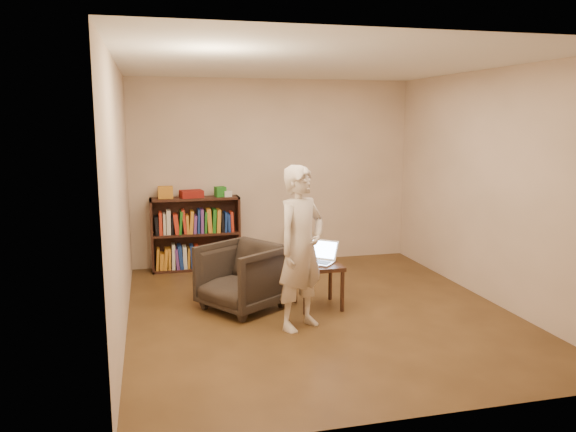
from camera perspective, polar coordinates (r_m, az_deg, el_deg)
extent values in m
plane|color=#422B15|center=(6.15, 3.18, -9.67)|extent=(4.50, 4.50, 0.00)
plane|color=white|center=(5.82, 3.43, 15.23)|extent=(4.50, 4.50, 0.00)
plane|color=beige|center=(8.01, -1.48, 4.46)|extent=(4.00, 0.00, 4.00)
plane|color=beige|center=(5.59, -16.69, 1.70)|extent=(0.00, 4.50, 4.50)
plane|color=beige|center=(6.71, 19.86, 2.83)|extent=(0.00, 4.50, 4.50)
cube|color=black|center=(7.77, -13.65, -1.95)|extent=(0.03, 0.30, 1.00)
cube|color=black|center=(7.86, -5.09, -1.58)|extent=(0.03, 0.30, 1.00)
cube|color=black|center=(7.93, -9.43, -1.57)|extent=(1.20, 0.02, 1.00)
cube|color=black|center=(7.90, -9.25, -5.21)|extent=(1.20, 0.30, 0.03)
cube|color=black|center=(7.79, -9.35, -1.77)|extent=(1.14, 0.30, 0.03)
cube|color=black|center=(7.71, -9.45, 1.76)|extent=(1.20, 0.30, 0.03)
cube|color=orange|center=(7.70, -12.35, 2.37)|extent=(0.20, 0.14, 0.16)
cube|color=maroon|center=(7.71, -9.78, 2.23)|extent=(0.33, 0.26, 0.10)
cube|color=#21701E|center=(7.73, -6.90, 2.47)|extent=(0.16, 0.16, 0.14)
cube|color=silver|center=(7.73, -6.16, 2.28)|extent=(0.11, 0.11, 0.08)
cube|color=tan|center=(7.99, 1.09, -1.58)|extent=(0.34, 0.34, 0.04)
cylinder|color=tan|center=(7.89, 0.40, -3.54)|extent=(0.03, 0.03, 0.45)
cylinder|color=tan|center=(7.95, 2.25, -3.43)|extent=(0.03, 0.03, 0.45)
cylinder|color=tan|center=(8.14, -0.06, -3.12)|extent=(0.03, 0.03, 0.45)
cylinder|color=tan|center=(8.20, 1.74, -3.02)|extent=(0.03, 0.03, 0.45)
imported|color=#2C241D|center=(6.15, -4.70, -6.16)|extent=(1.09, 1.08, 0.72)
cube|color=black|center=(6.17, 3.11, -5.07)|extent=(0.48, 0.48, 0.04)
cylinder|color=black|center=(5.99, 1.76, -7.95)|extent=(0.04, 0.04, 0.45)
cylinder|color=black|center=(6.11, 5.54, -7.63)|extent=(0.04, 0.04, 0.45)
cylinder|color=black|center=(6.37, 0.75, -6.84)|extent=(0.04, 0.04, 0.45)
cylinder|color=black|center=(6.48, 4.31, -6.57)|extent=(0.04, 0.04, 0.45)
cube|color=silver|center=(6.17, 2.99, -4.76)|extent=(0.40, 0.39, 0.02)
cube|color=black|center=(6.17, 2.99, -4.67)|extent=(0.30, 0.28, 0.00)
cube|color=silver|center=(6.30, 3.63, -3.43)|extent=(0.33, 0.31, 0.21)
cube|color=#B6D0FF|center=(6.30, 3.63, -3.43)|extent=(0.28, 0.26, 0.17)
imported|color=beige|center=(5.47, 1.33, -3.28)|extent=(0.71, 0.64, 1.62)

